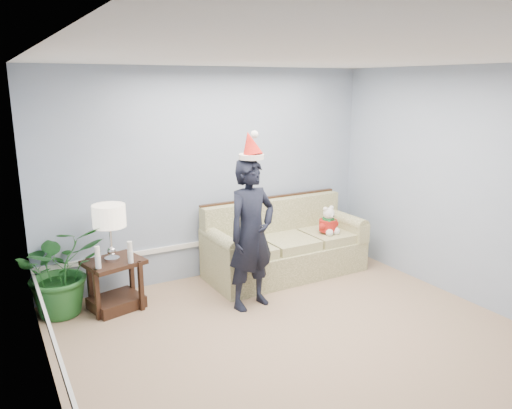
{
  "coord_description": "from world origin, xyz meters",
  "views": [
    {
      "loc": [
        -2.58,
        -3.32,
        2.5
      ],
      "look_at": [
        0.12,
        1.55,
        1.14
      ],
      "focal_mm": 35.0,
      "sensor_mm": 36.0,
      "label": 1
    }
  ],
  "objects": [
    {
      "name": "houseplant",
      "position": [
        -1.97,
        2.2,
        0.51
      ],
      "size": [
        1.0,
        0.89,
        1.02
      ],
      "primitive_type": "imported",
      "rotation": [
        0.0,
        0.0,
        0.11
      ],
      "color": "#215E25",
      "rests_on": "room_shell"
    },
    {
      "name": "side_table",
      "position": [
        -1.42,
        2.04,
        0.22
      ],
      "size": [
        0.7,
        0.63,
        0.58
      ],
      "rotation": [
        0.0,
        0.0,
        0.25
      ],
      "color": "#341F13",
      "rests_on": "room_shell"
    },
    {
      "name": "man",
      "position": [
        -0.04,
        1.36,
        0.86
      ],
      "size": [
        0.69,
        0.53,
        1.71
      ],
      "primitive_type": "imported",
      "rotation": [
        0.0,
        0.0,
        0.2
      ],
      "color": "black",
      "rests_on": "room_shell"
    },
    {
      "name": "candle_pair",
      "position": [
        -1.45,
        1.87,
        0.69
      ],
      "size": [
        0.41,
        0.06,
        0.24
      ],
      "color": "silver",
      "rests_on": "side_table"
    },
    {
      "name": "wainscot_trim",
      "position": [
        -1.18,
        1.18,
        0.45
      ],
      "size": [
        4.49,
        4.99,
        0.06
      ],
      "color": "white",
      "rests_on": "room_shell"
    },
    {
      "name": "sofa",
      "position": [
        0.82,
        2.06,
        0.35
      ],
      "size": [
        2.11,
        0.93,
        0.98
      ],
      "rotation": [
        0.0,
        0.0,
        0.01
      ],
      "color": "brown",
      "rests_on": "room_shell"
    },
    {
      "name": "teddy_bear",
      "position": [
        1.4,
        1.85,
        0.66
      ],
      "size": [
        0.26,
        0.28,
        0.39
      ],
      "rotation": [
        0.0,
        0.0,
        0.1
      ],
      "color": "silver",
      "rests_on": "sofa"
    },
    {
      "name": "room_shell",
      "position": [
        0.0,
        0.0,
        1.35
      ],
      "size": [
        4.54,
        5.04,
        2.74
      ],
      "color": "tan",
      "rests_on": "ground"
    },
    {
      "name": "santa_hat",
      "position": [
        -0.04,
        1.37,
        1.84
      ],
      "size": [
        0.34,
        0.37,
        0.32
      ],
      "rotation": [
        0.0,
        0.0,
        0.28
      ],
      "color": "silver",
      "rests_on": "man"
    },
    {
      "name": "table_lamp",
      "position": [
        -1.44,
        2.05,
        1.06
      ],
      "size": [
        0.36,
        0.36,
        0.64
      ],
      "color": "silver",
      "rests_on": "side_table"
    }
  ]
}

